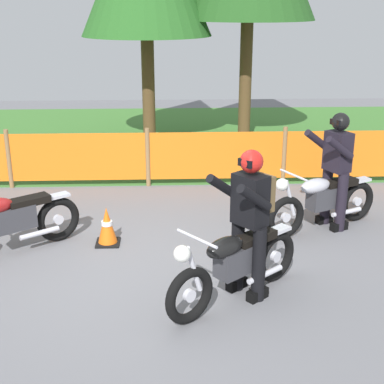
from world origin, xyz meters
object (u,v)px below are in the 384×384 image
motorcycle_lead (323,200)px  traffic_cone (107,226)px  motorcycle_trailing (8,222)px  rider_third (250,216)px  rider_lead (336,167)px  motorcycle_third (235,263)px

motorcycle_lead → traffic_cone: 3.08m
traffic_cone → motorcycle_trailing: bearing=-167.5°
motorcycle_lead → traffic_cone: bearing=-18.8°
motorcycle_lead → rider_third: (-1.32, -1.81, 0.50)m
motorcycle_lead → rider_lead: bearing=-179.4°
rider_lead → rider_third: size_ratio=1.00×
motorcycle_trailing → motorcycle_third: bearing=118.7°
traffic_cone → motorcycle_lead: bearing=7.3°
traffic_cone → rider_lead: bearing=8.4°
motorcycle_trailing → rider_lead: 4.53m
motorcycle_trailing → rider_third: size_ratio=0.98×
motorcycle_trailing → rider_third: rider_third is taller
motorcycle_trailing → traffic_cone: (1.23, 0.27, -0.20)m
rider_lead → traffic_cone: (-3.22, -0.47, -0.66)m
rider_lead → motorcycle_lead: bearing=0.6°
motorcycle_trailing → traffic_cone: size_ratio=3.13×
motorcycle_third → rider_lead: size_ratio=0.94×
traffic_cone → motorcycle_third: bearing=-44.9°
motorcycle_trailing → rider_lead: (4.45, 0.75, 0.46)m
motorcycle_trailing → rider_lead: rider_lead is taller
rider_third → traffic_cone: bearing=-78.8°
motorcycle_trailing → rider_lead: size_ratio=0.98×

